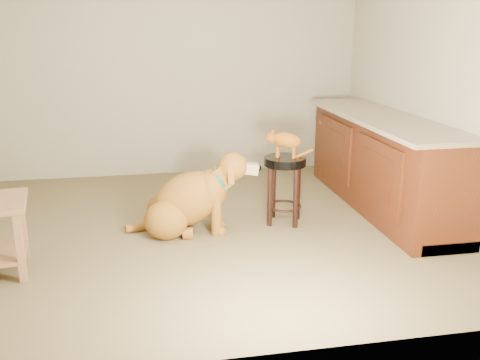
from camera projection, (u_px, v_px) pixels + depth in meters
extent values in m
cube|color=brown|center=(194.00, 230.00, 4.88)|extent=(4.50, 4.00, 0.01)
cube|color=#A49D84|center=(174.00, 68.00, 6.41)|extent=(4.50, 0.04, 2.60)
cube|color=#A49D84|center=(230.00, 130.00, 2.63)|extent=(4.50, 0.04, 2.60)
cube|color=#A49D84|center=(434.00, 81.00, 4.92)|extent=(0.04, 4.00, 2.60)
cube|color=#4C200D|center=(383.00, 164.00, 5.39)|extent=(0.60, 2.50, 0.90)
cube|color=gray|center=(384.00, 118.00, 5.25)|extent=(0.70, 2.56, 0.04)
cube|color=black|center=(384.00, 201.00, 5.51)|extent=(0.52, 2.50, 0.10)
cube|color=#4C200D|center=(378.00, 175.00, 4.80)|extent=(0.02, 0.90, 0.62)
cube|color=#4C200D|center=(335.00, 149.00, 5.84)|extent=(0.02, 0.90, 0.62)
cube|color=#3E190A|center=(376.00, 175.00, 4.80)|extent=(0.02, 0.60, 0.40)
cube|color=#3E190A|center=(334.00, 149.00, 5.83)|extent=(0.02, 0.60, 0.40)
cylinder|color=black|center=(298.00, 191.00, 5.08)|extent=(0.05, 0.05, 0.56)
cylinder|color=black|center=(273.00, 190.00, 5.13)|extent=(0.05, 0.05, 0.56)
cylinder|color=black|center=(296.00, 199.00, 4.86)|extent=(0.05, 0.05, 0.56)
cylinder|color=black|center=(270.00, 197.00, 4.90)|extent=(0.05, 0.05, 0.56)
torus|color=black|center=(284.00, 206.00, 5.03)|extent=(0.42, 0.42, 0.03)
cylinder|color=black|center=(285.00, 161.00, 4.90)|extent=(0.39, 0.39, 0.08)
cube|color=brown|center=(343.00, 147.00, 6.65)|extent=(0.05, 0.05, 0.68)
cube|color=brown|center=(318.00, 147.00, 6.64)|extent=(0.05, 0.05, 0.68)
cube|color=brown|center=(348.00, 152.00, 6.35)|extent=(0.05, 0.05, 0.68)
cube|color=brown|center=(323.00, 153.00, 6.34)|extent=(0.05, 0.05, 0.68)
cube|color=brown|center=(334.00, 120.00, 6.40)|extent=(0.44, 0.44, 0.04)
cube|color=#936644|center=(23.00, 227.00, 4.21)|extent=(0.06, 0.06, 0.53)
cube|color=#936644|center=(20.00, 248.00, 3.83)|extent=(0.06, 0.06, 0.53)
ellipsoid|color=brown|center=(168.00, 210.00, 4.92)|extent=(0.42, 0.36, 0.35)
ellipsoid|color=brown|center=(166.00, 220.00, 4.64)|extent=(0.42, 0.36, 0.35)
cylinder|color=brown|center=(189.00, 221.00, 4.98)|extent=(0.10, 0.12, 0.11)
cylinder|color=brown|center=(188.00, 234.00, 4.67)|extent=(0.10, 0.12, 0.11)
ellipsoid|color=brown|center=(187.00, 199.00, 4.75)|extent=(0.84, 0.50, 0.72)
ellipsoid|color=brown|center=(211.00, 189.00, 4.74)|extent=(0.33, 0.36, 0.36)
cylinder|color=brown|center=(216.00, 205.00, 4.89)|extent=(0.10, 0.10, 0.42)
cylinder|color=brown|center=(216.00, 213.00, 4.70)|extent=(0.10, 0.10, 0.42)
sphere|color=brown|center=(219.00, 224.00, 4.95)|extent=(0.11, 0.11, 0.11)
sphere|color=brown|center=(220.00, 232.00, 4.76)|extent=(0.11, 0.11, 0.11)
cylinder|color=brown|center=(220.00, 177.00, 4.72)|extent=(0.28, 0.21, 0.26)
ellipsoid|color=brown|center=(233.00, 166.00, 4.70)|extent=(0.29, 0.27, 0.25)
cube|color=tan|center=(249.00, 168.00, 4.71)|extent=(0.19, 0.11, 0.12)
sphere|color=black|center=(258.00, 168.00, 4.72)|extent=(0.06, 0.06, 0.06)
cube|color=brown|center=(230.00, 167.00, 4.82)|extent=(0.06, 0.07, 0.19)
cube|color=brown|center=(231.00, 173.00, 4.60)|extent=(0.06, 0.07, 0.19)
torus|color=#0C614D|center=(220.00, 179.00, 4.72)|extent=(0.17, 0.25, 0.22)
cylinder|color=#D8BF4C|center=(227.00, 187.00, 4.75)|extent=(0.01, 0.05, 0.05)
cylinder|color=brown|center=(144.00, 226.00, 4.85)|extent=(0.34, 0.15, 0.08)
ellipsoid|color=#8A450D|center=(287.00, 140.00, 4.85)|extent=(0.30, 0.22, 0.17)
cylinder|color=#8A450D|center=(278.00, 150.00, 4.93)|extent=(0.03, 0.03, 0.11)
sphere|color=#8A450D|center=(278.00, 155.00, 4.94)|extent=(0.03, 0.03, 0.03)
cylinder|color=#8A450D|center=(277.00, 152.00, 4.86)|extent=(0.03, 0.03, 0.11)
sphere|color=#8A450D|center=(277.00, 157.00, 4.87)|extent=(0.03, 0.03, 0.03)
cylinder|color=#8A450D|center=(294.00, 151.00, 4.90)|extent=(0.03, 0.03, 0.11)
sphere|color=#8A450D|center=(294.00, 155.00, 4.91)|extent=(0.03, 0.03, 0.03)
cylinder|color=#8A450D|center=(294.00, 153.00, 4.83)|extent=(0.03, 0.03, 0.11)
sphere|color=#8A450D|center=(294.00, 157.00, 4.84)|extent=(0.03, 0.03, 0.03)
sphere|color=#8A450D|center=(271.00, 138.00, 4.87)|extent=(0.10, 0.10, 0.10)
sphere|color=#8A450D|center=(267.00, 139.00, 4.88)|extent=(0.04, 0.04, 0.04)
sphere|color=brown|center=(265.00, 138.00, 4.88)|extent=(0.02, 0.02, 0.02)
cone|color=#8A450D|center=(273.00, 131.00, 4.88)|extent=(0.05, 0.05, 0.05)
cone|color=#C66B60|center=(273.00, 132.00, 4.88)|extent=(0.03, 0.03, 0.03)
cone|color=#8A450D|center=(272.00, 133.00, 4.82)|extent=(0.05, 0.05, 0.05)
cone|color=#C66B60|center=(272.00, 133.00, 4.82)|extent=(0.03, 0.03, 0.03)
cylinder|color=#8A450D|center=(302.00, 154.00, 4.90)|extent=(0.21, 0.04, 0.10)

